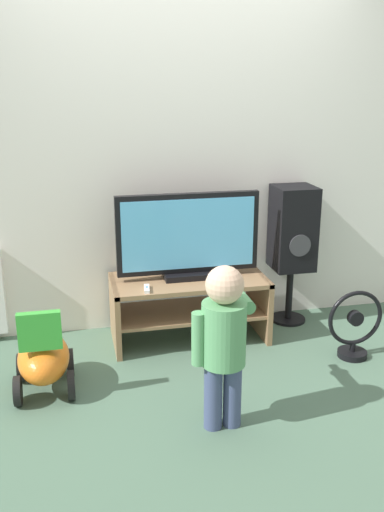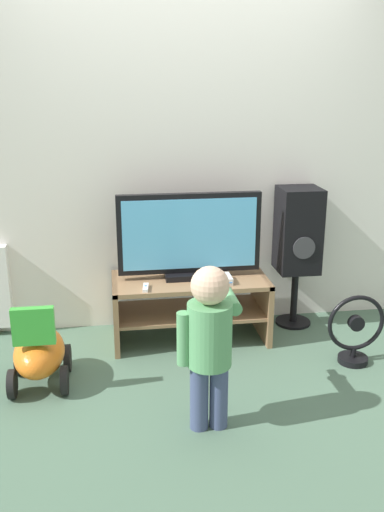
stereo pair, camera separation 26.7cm
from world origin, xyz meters
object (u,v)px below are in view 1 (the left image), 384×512
at_px(floor_fan, 355,327).
at_px(ride_on_toy, 44,358).
at_px(television, 188,237).
at_px(game_console, 227,278).
at_px(remote_primary, 147,289).
at_px(speaker_tower, 293,232).
at_px(child, 224,334).

relative_size(floor_fan, ride_on_toy, 0.85).
xyz_separation_m(television, ride_on_toy, (-0.98, -0.53, -0.53)).
xyz_separation_m(game_console, remote_primary, (-0.56, -0.06, -0.01)).
relative_size(television, remote_primary, 7.34).
bearing_deg(television, speaker_tower, 8.07).
bearing_deg(game_console, floor_fan, -28.08).
bearing_deg(speaker_tower, ride_on_toy, -160.25).
relative_size(game_console, remote_primary, 1.21).
relative_size(game_console, ride_on_toy, 0.29).
bearing_deg(child, ride_on_toy, 148.56).
relative_size(television, child, 1.09).
height_order(remote_primary, ride_on_toy, ride_on_toy).
relative_size(child, speaker_tower, 0.87).
distance_m(television, ride_on_toy, 1.23).
bearing_deg(ride_on_toy, television, 28.26).
distance_m(speaker_tower, floor_fan, 0.84).
xyz_separation_m(television, floor_fan, (1.00, -0.53, -0.53)).
distance_m(television, game_console, 0.39).
xyz_separation_m(television, speaker_tower, (0.80, 0.11, -0.04)).
bearing_deg(speaker_tower, game_console, -156.28).
xyz_separation_m(remote_primary, floor_fan, (1.32, -0.34, -0.25)).
bearing_deg(remote_primary, ride_on_toy, -153.19).
height_order(child, ride_on_toy, child).
bearing_deg(television, remote_primary, -148.81).
distance_m(speaker_tower, ride_on_toy, 1.96).
height_order(game_console, floor_fan, game_console).
bearing_deg(speaker_tower, child, -125.25).
height_order(television, child, television).
bearing_deg(child, game_console, 72.97).
bearing_deg(game_console, speaker_tower, 23.72).
bearing_deg(remote_primary, television, 31.19).
xyz_separation_m(speaker_tower, floor_fan, (0.20, -0.65, -0.49)).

